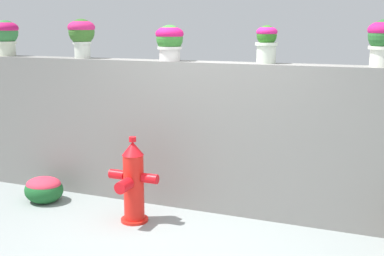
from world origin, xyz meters
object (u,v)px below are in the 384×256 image
(potted_plant_0, at_px, (6,34))
(flower_bush_left, at_px, (44,188))
(potted_plant_1, at_px, (82,33))
(potted_plant_2, at_px, (170,40))
(potted_plant_3, at_px, (267,41))
(fire_hydrant, at_px, (133,183))

(potted_plant_0, xyz_separation_m, flower_bush_left, (0.90, -0.55, -1.83))
(potted_plant_1, distance_m, potted_plant_2, 1.19)
(potted_plant_1, distance_m, flower_bush_left, 1.95)
(potted_plant_0, relative_size, potted_plant_2, 1.15)
(potted_plant_3, xyz_separation_m, flower_bush_left, (-2.56, -0.56, -1.77))
(potted_plant_0, distance_m, potted_plant_3, 3.46)
(potted_plant_3, bearing_deg, potted_plant_0, -179.91)
(potted_plant_1, relative_size, potted_plant_2, 1.18)
(potted_plant_3, xyz_separation_m, fire_hydrant, (-1.25, -0.70, -1.50))
(fire_hydrant, bearing_deg, potted_plant_1, 146.37)
(potted_plant_2, bearing_deg, flower_bush_left, -160.43)
(potted_plant_1, height_order, flower_bush_left, potted_plant_1)
(potted_plant_0, xyz_separation_m, potted_plant_1, (1.17, 0.00, 0.02))
(potted_plant_0, bearing_deg, potted_plant_1, 0.02)
(potted_plant_2, xyz_separation_m, potted_plant_3, (1.10, 0.04, -0.00))
(potted_plant_0, bearing_deg, fire_hydrant, -17.39)
(potted_plant_1, xyz_separation_m, fire_hydrant, (1.04, -0.69, -1.57))
(potted_plant_2, relative_size, fire_hydrant, 0.42)
(potted_plant_0, relative_size, flower_bush_left, 0.97)
(potted_plant_0, relative_size, potted_plant_1, 0.97)
(potted_plant_1, xyz_separation_m, flower_bush_left, (-0.27, -0.55, -1.85))
(potted_plant_3, bearing_deg, potted_plant_1, -179.88)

